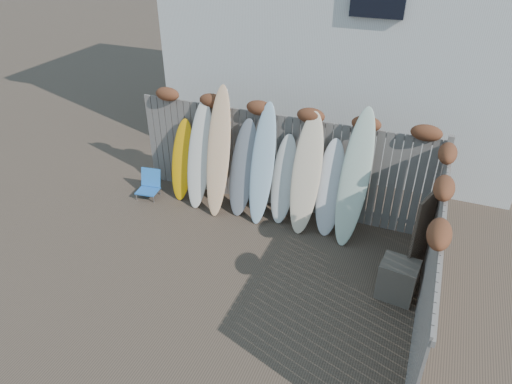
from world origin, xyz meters
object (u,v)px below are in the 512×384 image
at_px(beach_chair, 149,184).
at_px(wooden_crate, 397,279).
at_px(lattice_panel, 425,233).
at_px(surfboard_0, 182,160).

relative_size(beach_chair, wooden_crate, 0.88).
distance_m(beach_chair, lattice_panel, 5.62).
xyz_separation_m(lattice_panel, surfboard_0, (-4.89, 0.71, 0.01)).
bearing_deg(lattice_panel, beach_chair, -165.54).
height_order(lattice_panel, surfboard_0, surfboard_0).
bearing_deg(surfboard_0, beach_chair, -155.99).
bearing_deg(surfboard_0, lattice_panel, -7.40).
relative_size(lattice_panel, surfboard_0, 0.95).
distance_m(beach_chair, surfboard_0, 0.94).
distance_m(wooden_crate, surfboard_0, 4.86).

